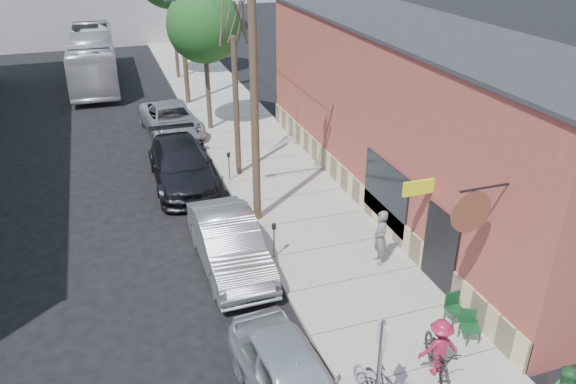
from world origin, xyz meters
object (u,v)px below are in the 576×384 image
object	(u,v)px
sign_post	(380,363)
car_1	(229,244)
patio_chair_a	(455,310)
tree_leafy_mid	(204,26)
car_3	(171,120)
utility_pole_near	(252,78)
cyclist	(439,347)
patio_chair_b	(470,327)
car_2	(182,165)
bus	(93,58)
tree_bare	(236,108)
parking_meter_near	(274,235)
car_0	(292,381)
patron_grey	(380,237)
parking_meter_far	(229,162)

from	to	relation	value
sign_post	car_1	bearing A→B (deg)	102.15
patio_chair_a	car_1	bearing A→B (deg)	133.46
tree_leafy_mid	car_3	world-z (taller)	tree_leafy_mid
utility_pole_near	tree_leafy_mid	distance (m)	10.26
patio_chair_a	cyclist	bearing A→B (deg)	-138.28
sign_post	patio_chair_a	bearing A→B (deg)	32.91
patio_chair_b	car_2	distance (m)	13.54
car_3	bus	size ratio (longest dim) A/B	0.46
tree_bare	car_1	distance (m)	7.38
sign_post	parking_meter_near	bearing A→B (deg)	90.81
tree_leafy_mid	cyclist	xyz separation A→B (m)	(1.65, -19.19, -4.47)
tree_bare	tree_leafy_mid	xyz separation A→B (m)	(0.00, 6.09, 2.32)
patio_chair_a	parking_meter_near	bearing A→B (deg)	124.79
patio_chair_b	cyclist	bearing A→B (deg)	-130.55
parking_meter_near	tree_leafy_mid	world-z (taller)	tree_leafy_mid
cyclist	car_3	xyz separation A→B (m)	(-3.65, 19.30, -0.16)
patio_chair_b	car_0	bearing A→B (deg)	-152.03
parking_meter_near	car_3	xyz separation A→B (m)	(-1.45, 13.08, -0.22)
tree_bare	bus	distance (m)	18.70
utility_pole_near	bus	world-z (taller)	utility_pole_near
tree_leafy_mid	bus	xyz separation A→B (m)	(-5.43, 11.75, -3.71)
patio_chair_a	car_1	distance (m)	7.09
patron_grey	car_1	xyz separation A→B (m)	(-4.54, 1.51, -0.22)
tree_bare	car_2	xyz separation A→B (m)	(-2.44, -0.02, -2.21)
utility_pole_near	car_0	bearing A→B (deg)	-100.39
parking_meter_far	sign_post	bearing A→B (deg)	-89.57
sign_post	car_2	xyz separation A→B (m)	(-1.99, 13.93, -0.97)
car_0	bus	size ratio (longest dim) A/B	0.38
cyclist	car_3	size ratio (longest dim) A/B	0.28
patio_chair_b	cyclist	distance (m)	1.65
bus	utility_pole_near	bearing A→B (deg)	-75.77
tree_leafy_mid	parking_meter_far	bearing A→B (deg)	-94.71
patio_chair_b	patron_grey	bearing A→B (deg)	120.25
utility_pole_near	cyclist	distance (m)	10.20
utility_pole_near	parking_meter_far	bearing A→B (deg)	92.25
utility_pole_near	car_0	size ratio (longest dim) A/B	2.15
car_0	car_3	world-z (taller)	car_0
car_0	car_1	size ratio (longest dim) A/B	0.89
patio_chair_a	car_2	world-z (taller)	car_2
car_1	bus	world-z (taller)	bus
tree_leafy_mid	car_3	size ratio (longest dim) A/B	1.29
patron_grey	sign_post	bearing A→B (deg)	-18.25
parking_meter_far	car_2	world-z (taller)	car_2
cyclist	car_2	world-z (taller)	car_2
parking_meter_near	tree_bare	bearing A→B (deg)	85.43
parking_meter_far	tree_bare	bearing A→B (deg)	47.31
patio_chair_b	car_1	size ratio (longest dim) A/B	0.17
sign_post	parking_meter_far	world-z (taller)	sign_post
sign_post	utility_pole_near	distance (m)	10.42
parking_meter_far	patio_chair_b	xyz separation A→B (m)	(3.64, -11.78, -0.39)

